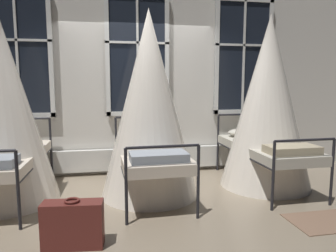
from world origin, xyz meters
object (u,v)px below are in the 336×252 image
Objects in this scene: cot_first at (1,109)px; cot_second at (149,107)px; cot_third at (268,105)px; suitcase_dark at (73,224)px.

cot_second is (1.88, -0.09, 0.00)m from cot_first.
cot_third is at bearing -89.23° from cot_first.
cot_first is 3.64m from cot_third.
cot_first is 1.98m from suitcase_dark.
cot_third is (3.64, -0.01, 0.01)m from cot_first.
suitcase_dark is (-0.90, -1.32, -0.99)m from cot_second.
cot_first is 0.99× the size of cot_third.
cot_first reaches higher than suitcase_dark.
cot_first is at bearing 85.65° from cot_second.
suitcase_dark is at bearing -144.32° from cot_first.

